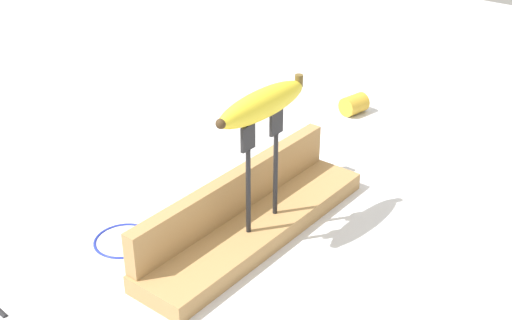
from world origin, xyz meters
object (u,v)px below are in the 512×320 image
fork_stand_center (262,161)px  banana_chunk_near (354,104)px  banana_raised_center (263,104)px  wire_coil (124,240)px

fork_stand_center → banana_chunk_near: 0.50m
fork_stand_center → banana_chunk_near: bearing=15.2°
banana_raised_center → banana_chunk_near: bearing=15.2°
fork_stand_center → banana_raised_center: (-0.00, 0.00, 0.09)m
banana_chunk_near → wire_coil: bearing=177.6°
fork_stand_center → wire_coil: 0.24m
fork_stand_center → banana_chunk_near: size_ratio=2.80×
fork_stand_center → banana_chunk_near: fork_stand_center is taller
fork_stand_center → banana_chunk_near: (0.47, 0.13, -0.11)m
banana_chunk_near → wire_coil: 0.61m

